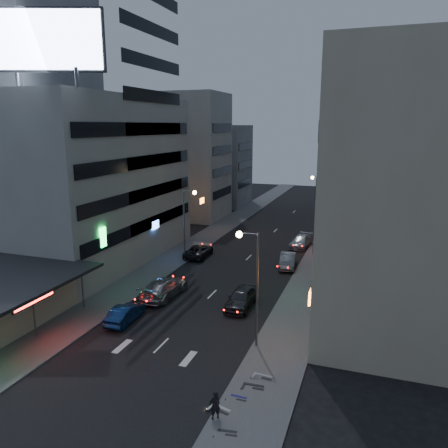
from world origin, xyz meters
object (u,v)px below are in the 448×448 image
at_px(scooter_silver_b, 274,368).
at_px(parked_car_right_mid, 288,261).
at_px(parked_car_right_near, 241,298).
at_px(road_car_blue, 125,314).
at_px(road_car_silver, 164,287).
at_px(scooter_blue, 248,390).
at_px(scooter_black_b, 265,377).
at_px(scooter_silver_a, 232,402).
at_px(parked_car_left, 199,251).
at_px(person, 215,405).
at_px(scooter_black_a, 238,422).
at_px(parked_car_right_far, 301,241).

bearing_deg(scooter_silver_b, parked_car_right_mid, 13.09).
bearing_deg(parked_car_right_near, road_car_blue, -143.19).
bearing_deg(road_car_blue, parked_car_right_near, -145.86).
bearing_deg(road_car_silver, scooter_blue, 135.29).
bearing_deg(scooter_blue, scooter_black_b, -21.64).
height_order(parked_car_right_mid, road_car_blue, parked_car_right_mid).
bearing_deg(scooter_black_b, scooter_silver_a, 156.03).
height_order(parked_car_left, road_car_silver, road_car_silver).
height_order(person, scooter_blue, person).
distance_m(parked_car_left, scooter_silver_b, 25.81).
distance_m(parked_car_right_near, scooter_silver_a, 13.91).
height_order(parked_car_right_near, scooter_silver_b, parked_car_right_near).
relative_size(parked_car_right_mid, road_car_silver, 0.76).
distance_m(person, scooter_silver_a, 1.12).
distance_m(person, scooter_black_a, 1.52).
bearing_deg(scooter_blue, parked_car_left, 30.39).
distance_m(parked_car_right_mid, scooter_black_b, 22.63).
distance_m(parked_car_right_near, scooter_silver_b, 10.74).
distance_m(road_car_silver, scooter_silver_b, 15.42).
distance_m(road_car_silver, scooter_silver_a, 17.21).
bearing_deg(parked_car_right_far, scooter_silver_a, -79.81).
height_order(scooter_silver_a, scooter_blue, scooter_silver_a).
height_order(parked_car_right_near, parked_car_left, parked_car_right_near).
distance_m(road_car_blue, scooter_blue, 13.39).
height_order(road_car_blue, scooter_silver_a, road_car_blue).
height_order(parked_car_left, scooter_silver_a, parked_car_left).
distance_m(parked_car_right_mid, person, 26.13).
xyz_separation_m(parked_car_right_near, scooter_silver_a, (3.60, -13.44, -0.15)).
bearing_deg(road_car_silver, scooter_black_a, 130.08).
bearing_deg(parked_car_right_far, person, -80.95).
relative_size(parked_car_right_far, person, 3.13).
distance_m(parked_car_right_mid, scooter_silver_a, 25.29).
height_order(scooter_blue, scooter_silver_b, scooter_silver_b).
relative_size(parked_car_left, road_car_silver, 0.86).
height_order(parked_car_left, scooter_blue, parked_car_left).
height_order(scooter_silver_a, scooter_silver_b, scooter_silver_a).
relative_size(person, scooter_silver_b, 0.90).
xyz_separation_m(parked_car_right_mid, road_car_blue, (-9.30, -17.46, -0.06)).
bearing_deg(scooter_black_b, road_car_silver, 45.71).
distance_m(scooter_blue, scooter_black_b, 1.54).
height_order(road_car_blue, scooter_silver_b, road_car_blue).
relative_size(parked_car_left, scooter_silver_b, 2.89).
xyz_separation_m(person, scooter_silver_a, (0.64, 0.89, -0.25)).
height_order(parked_car_right_near, person, person).
xyz_separation_m(parked_car_left, road_car_blue, (1.24, -17.91, -0.03)).
bearing_deg(road_car_blue, scooter_silver_a, 143.26).
height_order(scooter_silver_a, scooter_black_b, scooter_black_b).
relative_size(parked_car_right_mid, scooter_black_a, 2.74).
distance_m(road_car_blue, scooter_silver_a, 13.71).
relative_size(parked_car_right_mid, scooter_silver_b, 2.55).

